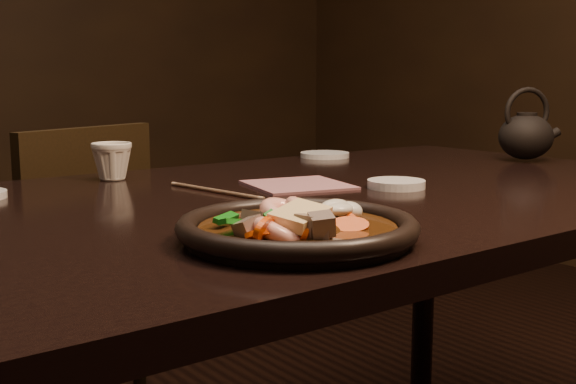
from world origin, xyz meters
TOP-DOWN VIEW (x-y plane):
  - table at (0.00, 0.00)m, footprint 1.60×0.90m
  - chair at (-0.19, 0.71)m, footprint 0.50×0.50m
  - plate at (-0.25, -0.28)m, footprint 0.29×0.29m
  - stirfry at (-0.25, -0.29)m, footprint 0.21×0.17m
  - soy_dish at (0.15, -0.06)m, footprint 0.10×0.10m
  - saucer_right at (0.37, 0.39)m, footprint 0.12×0.12m
  - tea_cup at (-0.21, 0.34)m, footprint 0.10×0.10m
  - chopsticks at (-0.13, 0.09)m, footprint 0.04×0.24m
  - napkin at (0.03, 0.06)m, footprint 0.20×0.20m
  - teapot at (0.69, 0.04)m, footprint 0.15×0.12m

SIDE VIEW (x-z plane):
  - chair at x=-0.19m, z-range 0.04..0.87m
  - table at x=0.00m, z-range 0.30..1.05m
  - napkin at x=0.03m, z-range 0.75..0.75m
  - chopsticks at x=-0.13m, z-range 0.75..0.76m
  - saucer_right at x=0.37m, z-range 0.75..0.76m
  - soy_dish at x=0.15m, z-range 0.75..0.76m
  - plate at x=-0.25m, z-range 0.75..0.78m
  - stirfry at x=-0.25m, z-range 0.74..0.80m
  - tea_cup at x=-0.21m, z-range 0.75..0.83m
  - teapot at x=0.69m, z-range 0.73..0.90m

